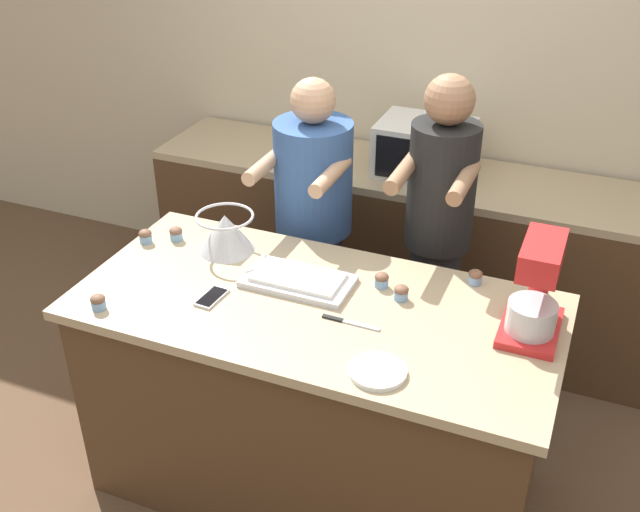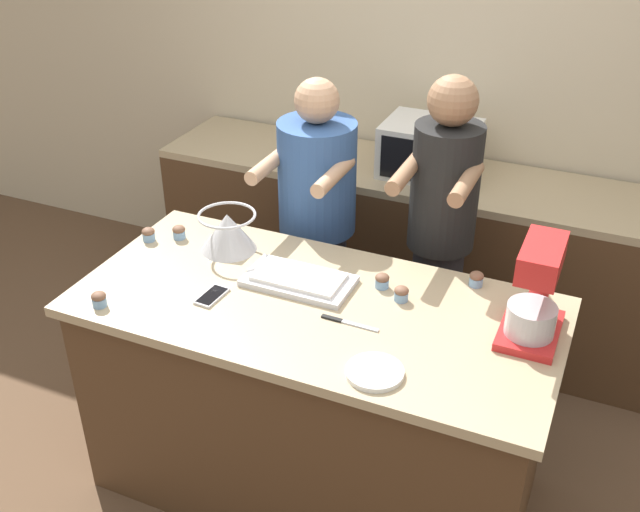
% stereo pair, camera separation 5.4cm
% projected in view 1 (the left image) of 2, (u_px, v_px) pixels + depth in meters
% --- Properties ---
extents(ground_plane, '(16.00, 16.00, 0.00)m').
position_uv_depth(ground_plane, '(316.00, 481.00, 3.27)').
color(ground_plane, brown).
extents(back_wall, '(10.00, 0.06, 2.70)m').
position_uv_depth(back_wall, '(439.00, 72.00, 3.92)').
color(back_wall, beige).
rests_on(back_wall, ground_plane).
extents(island_counter, '(1.82, 0.87, 0.94)m').
position_uv_depth(island_counter, '(316.00, 399.00, 3.03)').
color(island_counter, '#4C331E').
rests_on(island_counter, ground_plane).
extents(back_counter, '(2.80, 0.60, 0.93)m').
position_uv_depth(back_counter, '(410.00, 249.00, 4.09)').
color(back_counter, '#4C331E').
rests_on(back_counter, ground_plane).
extents(person_left, '(0.37, 0.52, 1.55)m').
position_uv_depth(person_left, '(313.00, 233.00, 3.53)').
color(person_left, '#33384C').
rests_on(person_left, ground_plane).
extents(person_right, '(0.31, 0.49, 1.64)m').
position_uv_depth(person_right, '(436.00, 244.00, 3.30)').
color(person_right, '#232328').
rests_on(person_right, ground_plane).
extents(stand_mixer, '(0.20, 0.30, 0.37)m').
position_uv_depth(stand_mixer, '(536.00, 293.00, 2.55)').
color(stand_mixer, red).
rests_on(stand_mixer, island_counter).
extents(mixing_bowl, '(0.24, 0.24, 0.16)m').
position_uv_depth(mixing_bowl, '(226.00, 232.00, 3.09)').
color(mixing_bowl, '#BCBCC1').
rests_on(mixing_bowl, island_counter).
extents(baking_tray, '(0.42, 0.23, 0.04)m').
position_uv_depth(baking_tray, '(298.00, 280.00, 2.90)').
color(baking_tray, silver).
rests_on(baking_tray, island_counter).
extents(microwave_oven, '(0.46, 0.37, 0.27)m').
position_uv_depth(microwave_oven, '(424.00, 148.00, 3.77)').
color(microwave_oven, silver).
rests_on(microwave_oven, back_counter).
extents(cell_phone, '(0.08, 0.15, 0.01)m').
position_uv_depth(cell_phone, '(212.00, 297.00, 2.81)').
color(cell_phone, silver).
rests_on(cell_phone, island_counter).
extents(small_plate, '(0.19, 0.19, 0.02)m').
position_uv_depth(small_plate, '(378.00, 371.00, 2.43)').
color(small_plate, white).
rests_on(small_plate, island_counter).
extents(knife, '(0.22, 0.02, 0.01)m').
position_uv_depth(knife, '(347.00, 322.00, 2.68)').
color(knife, '#BCBCC1').
rests_on(knife, island_counter).
extents(cupcake_0, '(0.06, 0.06, 0.06)m').
position_uv_depth(cupcake_0, '(401.00, 292.00, 2.80)').
color(cupcake_0, '#759EC6').
rests_on(cupcake_0, island_counter).
extents(cupcake_1, '(0.06, 0.06, 0.06)m').
position_uv_depth(cupcake_1, '(98.00, 302.00, 2.74)').
color(cupcake_1, '#759EC6').
rests_on(cupcake_1, island_counter).
extents(cupcake_2, '(0.06, 0.06, 0.06)m').
position_uv_depth(cupcake_2, '(382.00, 280.00, 2.87)').
color(cupcake_2, '#759EC6').
rests_on(cupcake_2, island_counter).
extents(cupcake_3, '(0.06, 0.06, 0.06)m').
position_uv_depth(cupcake_3, '(176.00, 233.00, 3.19)').
color(cupcake_3, '#759EC6').
rests_on(cupcake_3, island_counter).
extents(cupcake_4, '(0.06, 0.06, 0.06)m').
position_uv_depth(cupcake_4, '(145.00, 236.00, 3.17)').
color(cupcake_4, '#759EC6').
rests_on(cupcake_4, island_counter).
extents(cupcake_5, '(0.06, 0.06, 0.06)m').
position_uv_depth(cupcake_5, '(475.00, 277.00, 2.89)').
color(cupcake_5, '#759EC6').
rests_on(cupcake_5, island_counter).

